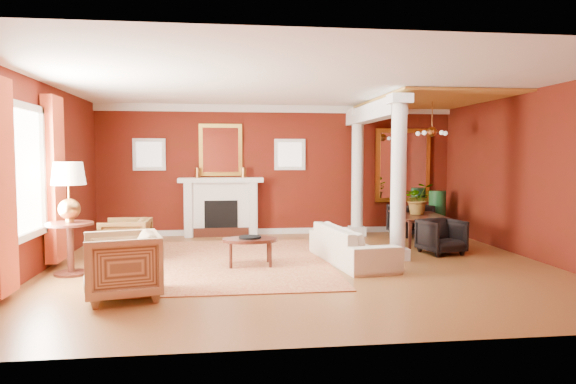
{
  "coord_description": "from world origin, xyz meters",
  "views": [
    {
      "loc": [
        -1.22,
        -8.05,
        1.76
      ],
      "look_at": [
        -0.14,
        0.63,
        1.15
      ],
      "focal_mm": 32.0,
      "sensor_mm": 36.0,
      "label": 1
    }
  ],
  "objects": [
    {
      "name": "ground",
      "position": [
        0.0,
        0.0,
        0.0
      ],
      "size": [
        8.0,
        8.0,
        0.0
      ],
      "primitive_type": "plane",
      "color": "brown",
      "rests_on": "ground"
    },
    {
      "name": "room_shell",
      "position": [
        0.0,
        0.0,
        2.02
      ],
      "size": [
        8.04,
        7.04,
        2.92
      ],
      "color": "#53110B",
      "rests_on": "ground"
    },
    {
      "name": "fireplace",
      "position": [
        -1.3,
        3.32,
        0.65
      ],
      "size": [
        1.85,
        0.42,
        1.29
      ],
      "color": "silver",
      "rests_on": "ground"
    },
    {
      "name": "overmantel_mirror",
      "position": [
        -1.3,
        3.45,
        1.9
      ],
      "size": [
        0.95,
        0.07,
        1.15
      ],
      "color": "gold",
      "rests_on": "fireplace"
    },
    {
      "name": "flank_window_left",
      "position": [
        -2.85,
        3.46,
        1.8
      ],
      "size": [
        0.7,
        0.07,
        0.7
      ],
      "color": "silver",
      "rests_on": "room_shell"
    },
    {
      "name": "flank_window_right",
      "position": [
        0.25,
        3.46,
        1.8
      ],
      "size": [
        0.7,
        0.07,
        0.7
      ],
      "color": "silver",
      "rests_on": "room_shell"
    },
    {
      "name": "left_window",
      "position": [
        -3.89,
        -0.6,
        1.42
      ],
      "size": [
        0.21,
        2.55,
        2.6
      ],
      "color": "white",
      "rests_on": "room_shell"
    },
    {
      "name": "column_front",
      "position": [
        1.7,
        0.3,
        1.43
      ],
      "size": [
        0.36,
        0.36,
        2.8
      ],
      "color": "silver",
      "rests_on": "ground"
    },
    {
      "name": "column_back",
      "position": [
        1.7,
        3.0,
        1.43
      ],
      "size": [
        0.36,
        0.36,
        2.8
      ],
      "color": "silver",
      "rests_on": "ground"
    },
    {
      "name": "header_beam",
      "position": [
        1.7,
        1.9,
        2.62
      ],
      "size": [
        0.3,
        3.2,
        0.32
      ],
      "primitive_type": "cube",
      "color": "silver",
      "rests_on": "column_front"
    },
    {
      "name": "amber_ceiling",
      "position": [
        2.85,
        1.75,
        2.87
      ],
      "size": [
        2.3,
        3.4,
        0.04
      ],
      "primitive_type": "cube",
      "color": "#C38C39",
      "rests_on": "room_shell"
    },
    {
      "name": "dining_mirror",
      "position": [
        2.9,
        3.45,
        1.55
      ],
      "size": [
        1.3,
        0.07,
        1.7
      ],
      "color": "gold",
      "rests_on": "room_shell"
    },
    {
      "name": "chandelier",
      "position": [
        2.9,
        1.8,
        2.25
      ],
      "size": [
        0.6,
        0.62,
        0.75
      ],
      "color": "#A06C32",
      "rests_on": "room_shell"
    },
    {
      "name": "crown_trim",
      "position": [
        0.0,
        3.46,
        2.82
      ],
      "size": [
        8.0,
        0.08,
        0.16
      ],
      "primitive_type": "cube",
      "color": "silver",
      "rests_on": "room_shell"
    },
    {
      "name": "base_trim",
      "position": [
        0.0,
        3.46,
        0.06
      ],
      "size": [
        8.0,
        0.08,
        0.12
      ],
      "primitive_type": "cube",
      "color": "silver",
      "rests_on": "ground"
    },
    {
      "name": "rug",
      "position": [
        -1.09,
        0.44,
        0.01
      ],
      "size": [
        3.14,
        4.19,
        0.02
      ],
      "primitive_type": "cube",
      "rotation": [
        0.0,
        0.0,
        -0.0
      ],
      "color": "maroon",
      "rests_on": "ground"
    },
    {
      "name": "sofa",
      "position": [
        0.87,
        0.15,
        0.41
      ],
      "size": [
        0.91,
        2.15,
        0.81
      ],
      "primitive_type": "imported",
      "rotation": [
        0.0,
        0.0,
        1.72
      ],
      "color": "beige",
      "rests_on": "ground"
    },
    {
      "name": "armchair_leopard",
      "position": [
        -2.88,
        0.8,
        0.39
      ],
      "size": [
        0.73,
        0.78,
        0.79
      ],
      "primitive_type": "imported",
      "rotation": [
        0.0,
        0.0,
        -1.59
      ],
      "color": "black",
      "rests_on": "ground"
    },
    {
      "name": "armchair_stripe",
      "position": [
        -2.49,
        -1.58,
        0.45
      ],
      "size": [
        1.01,
        1.05,
        0.91
      ],
      "primitive_type": "imported",
      "rotation": [
        0.0,
        0.0,
        -1.33
      ],
      "color": "#CBB487",
      "rests_on": "ground"
    },
    {
      "name": "coffee_table",
      "position": [
        -0.82,
        0.08,
        0.4
      ],
      "size": [
        0.88,
        0.88,
        0.45
      ],
      "rotation": [
        0.0,
        0.0,
        0.14
      ],
      "color": "black",
      "rests_on": "ground"
    },
    {
      "name": "coffee_book",
      "position": [
        -0.87,
        0.08,
        0.57
      ],
      "size": [
        0.18,
        0.03,
        0.24
      ],
      "primitive_type": "imported",
      "rotation": [
        0.0,
        0.0,
        -0.06
      ],
      "color": "black",
      "rests_on": "coffee_table"
    },
    {
      "name": "side_table",
      "position": [
        -3.5,
        -0.18,
        1.15
      ],
      "size": [
        0.67,
        0.67,
        1.68
      ],
      "rotation": [
        0.0,
        0.0,
        0.07
      ],
      "color": "black",
      "rests_on": "ground"
    },
    {
      "name": "dining_table",
      "position": [
        2.74,
        1.92,
        0.45
      ],
      "size": [
        0.73,
        1.67,
        0.91
      ],
      "primitive_type": "imported",
      "rotation": [
        0.0,
        0.0,
        1.47
      ],
      "color": "black",
      "rests_on": "ground"
    },
    {
      "name": "dining_chair_near",
      "position": [
        2.66,
        0.71,
        0.35
      ],
      "size": [
        0.8,
        0.77,
        0.69
      ],
      "primitive_type": "imported",
      "rotation": [
        0.0,
        0.0,
        0.24
      ],
      "color": "black",
      "rests_on": "ground"
    },
    {
      "name": "dining_chair_far",
      "position": [
        2.87,
        2.85,
        0.39
      ],
      "size": [
        0.91,
        0.87,
        0.78
      ],
      "primitive_type": "imported",
      "rotation": [
        0.0,
        0.0,
        3.39
      ],
      "color": "black",
      "rests_on": "ground"
    },
    {
      "name": "green_urn",
      "position": [
        3.5,
        2.86,
        0.39
      ],
      "size": [
        0.42,
        0.42,
        1.01
      ],
      "color": "#154220",
      "rests_on": "ground"
    },
    {
      "name": "potted_plant",
      "position": [
        2.71,
        1.96,
        1.16
      ],
      "size": [
        0.65,
        0.71,
        0.5
      ],
      "primitive_type": "imported",
      "rotation": [
        0.0,
        0.0,
        -0.12
      ],
      "color": "#26591E",
      "rests_on": "dining_table"
    }
  ]
}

